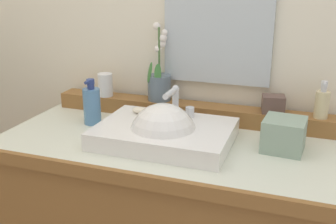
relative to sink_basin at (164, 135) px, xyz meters
The scene contains 11 objects.
wall_back 0.52m from the sink_basin, 89.01° to the left, with size 3.03×0.20×2.43m, color silver.
back_ledge 0.27m from the sink_basin, 88.40° to the left, with size 1.12×0.09×0.06m, color brown.
sink_basin is the anchor object (origin of this frame).
soap_bar 0.17m from the sink_basin, 141.49° to the left, with size 0.07×0.04×0.02m, color beige.
potted_plant 0.32m from the sink_basin, 113.31° to the left, with size 0.09×0.10×0.31m.
soap_dispenser 0.57m from the sink_basin, 27.47° to the left, with size 0.05×0.05×0.13m.
tumbler_cup 0.44m from the sink_basin, 144.35° to the left, with size 0.06×0.06×0.10m, color silver.
trinket_box 0.43m from the sink_basin, 38.47° to the left, with size 0.08×0.06×0.06m, color brown.
lotion_bottle 0.34m from the sink_basin, 164.53° to the left, with size 0.07×0.07×0.18m.
tissue_box 0.40m from the sink_basin, 11.03° to the left, with size 0.13×0.13×0.11m, color #89A18D.
mirror 0.55m from the sink_basin, 72.55° to the left, with size 0.42×0.02×0.63m, color silver.
Camera 1 is at (0.43, -1.25, 1.44)m, focal length 43.28 mm.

